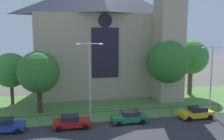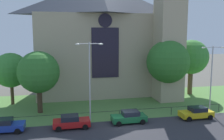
{
  "view_description": "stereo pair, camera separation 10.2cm",
  "coord_description": "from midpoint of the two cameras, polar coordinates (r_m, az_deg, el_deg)",
  "views": [
    {
      "loc": [
        -7.83,
        -27.54,
        10.84
      ],
      "look_at": [
        -0.14,
        8.0,
        5.52
      ],
      "focal_mm": 40.55,
      "sensor_mm": 36.0,
      "label": 1
    },
    {
      "loc": [
        -7.73,
        -27.56,
        10.84
      ],
      "look_at": [
        -0.14,
        8.0,
        5.52
      ],
      "focal_mm": 40.55,
      "sensor_mm": 36.0,
      "label": 2
    }
  ],
  "objects": [
    {
      "name": "ground",
      "position": [
        39.85,
        -0.49,
        -7.45
      ],
      "size": [
        160.0,
        160.0,
        0.0
      ],
      "primitive_type": "plane",
      "color": "#56544C"
    },
    {
      "name": "road_asphalt",
      "position": [
        28.82,
        4.51,
        -13.78
      ],
      "size": [
        120.0,
        8.0,
        0.01
      ],
      "primitive_type": "cube",
      "color": "#2D2D33",
      "rests_on": "ground"
    },
    {
      "name": "grass_verge",
      "position": [
        37.97,
        0.13,
        -8.25
      ],
      "size": [
        120.0,
        20.0,
        0.01
      ],
      "primitive_type": "cube",
      "color": "#517F3D",
      "rests_on": "ground"
    },
    {
      "name": "church_building",
      "position": [
        45.87,
        -1.92,
        7.62
      ],
      "size": [
        23.2,
        16.2,
        26.0
      ],
      "color": "tan",
      "rests_on": "ground"
    },
    {
      "name": "iron_railing",
      "position": [
        32.49,
        1.62,
        -9.37
      ],
      "size": [
        28.47,
        0.07,
        1.13
      ],
      "color": "black",
      "rests_on": "ground"
    },
    {
      "name": "tree_left_far",
      "position": [
        41.05,
        -21.93,
        -0.06
      ],
      "size": [
        5.24,
        5.24,
        7.92
      ],
      "color": "#4C3823",
      "rests_on": "ground"
    },
    {
      "name": "tree_right_near",
      "position": [
        40.19,
        12.41,
        1.8
      ],
      "size": [
        6.67,
        6.67,
        9.78
      ],
      "color": "brown",
      "rests_on": "ground"
    },
    {
      "name": "tree_right_far",
      "position": [
        46.71,
        17.32,
        2.75
      ],
      "size": [
        6.03,
        6.03,
        9.68
      ],
      "color": "brown",
      "rests_on": "ground"
    },
    {
      "name": "tree_left_near",
      "position": [
        35.42,
        -16.3,
        -0.51
      ],
      "size": [
        5.65,
        5.65,
        8.46
      ],
      "color": "#423021",
      "rests_on": "ground"
    },
    {
      "name": "streetlamp_near",
      "position": [
        30.55,
        -5.12,
        -0.67
      ],
      "size": [
        3.37,
        0.26,
        9.79
      ],
      "color": "#B2B2B7",
      "rests_on": "ground"
    },
    {
      "name": "streetlamp_far",
      "position": [
        36.43,
        21.46,
        -0.26
      ],
      "size": [
        3.37,
        0.26,
        9.2
      ],
      "color": "#B2B2B7",
      "rests_on": "ground"
    },
    {
      "name": "parked_car_blue",
      "position": [
        30.86,
        -23.17,
        -11.46
      ],
      "size": [
        4.26,
        2.14,
        1.51
      ],
      "rotation": [
        0.0,
        0.0,
        -0.03
      ],
      "color": "#1E3899",
      "rests_on": "ground"
    },
    {
      "name": "parked_car_red",
      "position": [
        30.0,
        -9.25,
        -11.45
      ],
      "size": [
        4.21,
        2.05,
        1.51
      ],
      "rotation": [
        0.0,
        0.0,
        -0.01
      ],
      "color": "#B21919",
      "rests_on": "ground"
    },
    {
      "name": "parked_car_green",
      "position": [
        31.28,
        3.82,
        -10.52
      ],
      "size": [
        4.23,
        2.08,
        1.51
      ],
      "rotation": [
        0.0,
        0.0,
        3.16
      ],
      "color": "#196033",
      "rests_on": "ground"
    },
    {
      "name": "parked_car_yellow",
      "position": [
        34.53,
        18.41,
        -9.11
      ],
      "size": [
        4.23,
        2.09,
        1.51
      ],
      "rotation": [
        0.0,
        0.0,
        3.16
      ],
      "color": "gold",
      "rests_on": "ground"
    }
  ]
}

